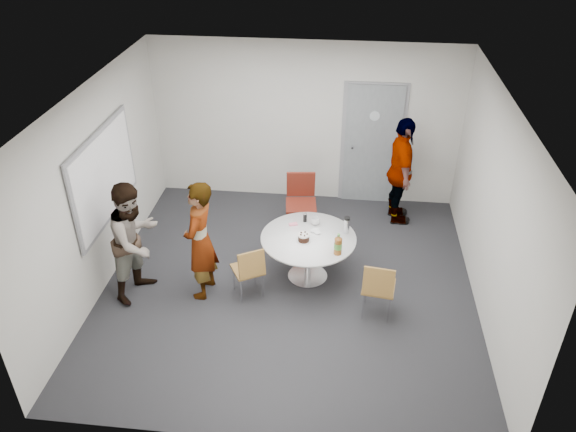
# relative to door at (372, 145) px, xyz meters

# --- Properties ---
(floor) EXTENTS (5.00, 5.00, 0.00)m
(floor) POSITION_rel_door_xyz_m (-1.10, -2.48, -1.03)
(floor) COLOR black
(floor) RESTS_ON ground
(ceiling) EXTENTS (5.00, 5.00, 0.00)m
(ceiling) POSITION_rel_door_xyz_m (-1.10, -2.48, 1.67)
(ceiling) COLOR silver
(ceiling) RESTS_ON wall_back
(wall_back) EXTENTS (5.00, 0.00, 5.00)m
(wall_back) POSITION_rel_door_xyz_m (-1.10, 0.02, 0.32)
(wall_back) COLOR beige
(wall_back) RESTS_ON floor
(wall_left) EXTENTS (0.00, 5.00, 5.00)m
(wall_left) POSITION_rel_door_xyz_m (-3.60, -2.48, 0.32)
(wall_left) COLOR beige
(wall_left) RESTS_ON floor
(wall_right) EXTENTS (0.00, 5.00, 5.00)m
(wall_right) POSITION_rel_door_xyz_m (1.40, -2.48, 0.32)
(wall_right) COLOR beige
(wall_right) RESTS_ON floor
(wall_front) EXTENTS (5.00, 0.00, 5.00)m
(wall_front) POSITION_rel_door_xyz_m (-1.10, -4.98, 0.32)
(wall_front) COLOR beige
(wall_front) RESTS_ON floor
(door) EXTENTS (1.02, 0.17, 2.12)m
(door) POSITION_rel_door_xyz_m (0.00, 0.00, 0.00)
(door) COLOR slate
(door) RESTS_ON wall_back
(whiteboard) EXTENTS (0.04, 1.90, 1.25)m
(whiteboard) POSITION_rel_door_xyz_m (-3.56, -2.28, 0.42)
(whiteboard) COLOR gray
(whiteboard) RESTS_ON wall_left
(table) EXTENTS (1.29, 1.29, 0.97)m
(table) POSITION_rel_door_xyz_m (-0.82, -2.28, -0.44)
(table) COLOR white
(table) RESTS_ON floor
(chair_near_left) EXTENTS (0.52, 0.53, 0.78)m
(chair_near_left) POSITION_rel_door_xyz_m (-1.58, -2.78, -0.55)
(chair_near_left) COLOR brown
(chair_near_left) RESTS_ON floor
(chair_near_right) EXTENTS (0.45, 0.48, 0.83)m
(chair_near_right) POSITION_rel_door_xyz_m (0.07, -3.00, -0.52)
(chair_near_right) COLOR brown
(chair_near_right) RESTS_ON floor
(chair_far) EXTENTS (0.51, 0.55, 0.96)m
(chair_far) POSITION_rel_door_xyz_m (-1.07, -1.06, -0.44)
(chair_far) COLOR #5E1D12
(chair_far) RESTS_ON floor
(person_main) EXTENTS (0.45, 0.64, 1.66)m
(person_main) POSITION_rel_door_xyz_m (-2.21, -2.75, -0.19)
(person_main) COLOR #A5C6EA
(person_main) RESTS_ON floor
(person_left) EXTENTS (0.87, 0.97, 1.65)m
(person_left) POSITION_rel_door_xyz_m (-3.05, -2.81, -0.20)
(person_left) COLOR white
(person_left) RESTS_ON floor
(person_right) EXTENTS (0.54, 1.07, 1.76)m
(person_right) POSITION_rel_door_xyz_m (0.45, -0.61, -0.15)
(person_right) COLOR black
(person_right) RESTS_ON floor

